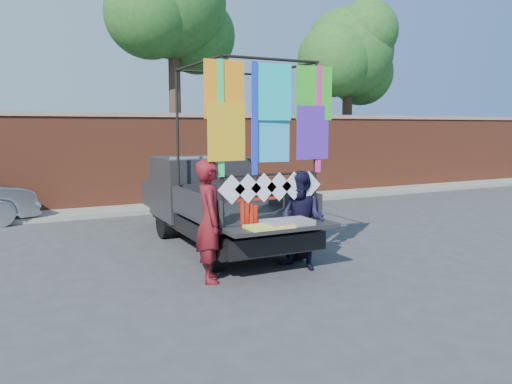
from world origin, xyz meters
name	(u,v)px	position (x,y,z in m)	size (l,w,h in m)	color
ground	(275,268)	(0.00, 0.00, 0.00)	(90.00, 90.00, 0.00)	#38383A
brick_wall	(155,159)	(0.00, 7.00, 1.33)	(30.00, 0.45, 2.61)	brown
curb	(163,207)	(0.00, 6.30, 0.06)	(30.00, 1.20, 0.12)	gray
tree_mid	(175,9)	(1.02, 8.12, 5.70)	(4.20, 3.30, 7.73)	#38281C
tree_right	(350,56)	(7.52, 8.12, 4.75)	(4.20, 3.30, 6.62)	#38281C
pickup_truck	(210,199)	(-0.20, 2.31, 0.81)	(2.04, 5.13, 3.23)	black
woman	(210,221)	(-1.16, -0.16, 0.88)	(0.64, 0.42, 1.77)	maroon
man	(302,220)	(0.34, -0.23, 0.78)	(0.75, 0.59, 1.55)	black
streamer_bundle	(253,211)	(-0.50, -0.21, 0.99)	(0.85, 0.05, 0.59)	red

